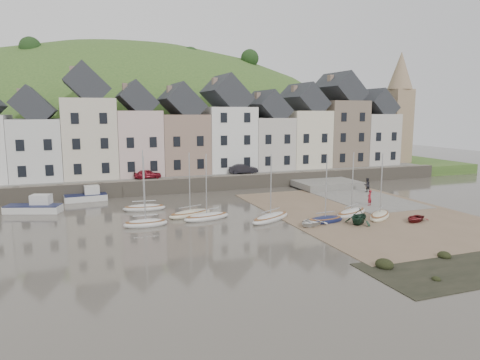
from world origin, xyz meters
name	(u,v)px	position (x,y,z in m)	size (l,w,h in m)	color
ground	(263,223)	(0.00, 0.00, 0.00)	(160.00, 160.00, 0.00)	#453F36
quay_land	(183,170)	(0.00, 32.00, 0.75)	(90.00, 30.00, 1.50)	#355823
quay_street	(202,175)	(0.00, 20.50, 1.55)	(70.00, 7.00, 0.10)	slate
seawall	(210,184)	(0.00, 17.00, 0.90)	(70.00, 1.20, 1.80)	slate
beach	(365,213)	(11.00, 0.00, 0.03)	(18.00, 26.00, 0.06)	brown
slipway	(352,195)	(15.00, 8.00, 0.06)	(8.00, 18.00, 0.12)	slate
hillside	(134,240)	(-5.00, 60.00, -17.99)	(134.40, 84.00, 84.00)	#355823
townhouse_terrace	(207,130)	(1.76, 24.00, 7.32)	(61.05, 8.00, 13.93)	silver
church_spire	(399,104)	(34.55, 24.00, 11.06)	(4.00, 4.00, 18.00)	#997F60
sailboat_0	(144,208)	(-9.33, 8.79, 0.26)	(4.39, 1.91, 6.32)	silver
sailboat_1	(146,223)	(-10.11, 2.47, 0.27)	(3.85, 1.52, 6.32)	silver
sailboat_2	(190,214)	(-5.59, 4.63, 0.26)	(4.82, 2.91, 6.32)	beige
sailboat_3	(207,217)	(-4.45, 2.88, 0.26)	(4.76, 2.37, 6.32)	silver
sailboat_4	(271,218)	(0.96, 0.49, 0.26)	(5.25, 3.91, 6.32)	silver
sailboat_5	(325,220)	(5.23, -1.96, 0.27)	(3.83, 1.85, 6.32)	#141A3F
sailboat_6	(351,213)	(9.10, -0.37, 0.26)	(4.94, 3.47, 6.32)	silver
sailboat_7	(380,216)	(10.88, -2.34, 0.26)	(4.26, 3.87, 6.32)	beige
motorboat_0	(35,206)	(-19.63, 11.61, 0.58)	(5.61, 3.39, 1.70)	silver
motorboat_2	(87,196)	(-14.65, 15.77, 0.58)	(4.65, 2.10, 1.70)	silver
rowboat_white	(311,222)	(3.50, -2.55, 0.37)	(2.12, 2.97, 0.62)	silver
rowboat_green	(359,216)	(7.59, -3.67, 0.77)	(2.33, 2.70, 1.42)	#163223
rowboat_red	(415,218)	(13.02, -4.57, 0.33)	(1.85, 2.59, 0.54)	maroon
person_red	(370,198)	(13.14, 2.28, 0.94)	(0.60, 0.39, 1.65)	maroon
person_dark	(367,185)	(17.72, 8.93, 0.99)	(0.84, 0.66, 1.73)	black
car_left	(148,174)	(-7.34, 19.50, 2.17)	(1.35, 3.36, 1.14)	maroon
car_right	(243,169)	(5.44, 19.50, 2.25)	(1.37, 3.92, 1.29)	black
shore_rocks	(471,263)	(8.38, -14.80, 0.11)	(14.00, 6.00, 0.75)	black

